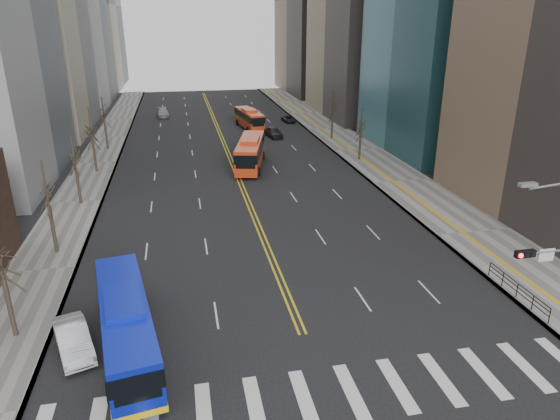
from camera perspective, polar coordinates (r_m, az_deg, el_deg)
name	(u,v)px	position (r m, az deg, el deg)	size (l,w,h in m)	color
ground	(328,395)	(25.60, 5.50, -20.30)	(220.00, 220.00, 0.00)	black
sidewalk_right	(357,150)	(69.57, 8.79, 6.84)	(7.00, 130.00, 0.15)	slate
sidewalk_left	(97,163)	(66.30, -20.17, 5.08)	(5.00, 130.00, 0.15)	slate
crosswalk	(328,395)	(25.60, 5.50, -20.29)	(26.70, 4.00, 0.01)	silver
centerline	(222,140)	(75.44, -6.59, 8.00)	(0.55, 100.00, 0.01)	gold
pedestrian_railing	(517,288)	(35.51, 25.50, -8.07)	(0.06, 6.06, 1.02)	black
street_trees	(170,140)	(54.19, -12.44, 7.77)	(35.20, 47.20, 7.60)	#30261D
blue_bus	(126,323)	(28.34, -17.20, -12.26)	(4.33, 11.70, 3.35)	#0B1CB3
red_bus_near	(250,151)	(60.41, -3.41, 6.76)	(5.22, 11.61, 3.58)	red
red_bus_far	(249,118)	(82.65, -3.55, 10.51)	(3.72, 10.25, 3.21)	red
car_white	(73,339)	(29.85, -22.56, -13.47)	(1.60, 4.59, 1.51)	silver
car_dark_mid	(274,132)	(76.42, -0.74, 8.90)	(1.84, 4.57, 1.56)	black
car_silver	(163,113)	(95.34, -13.25, 10.77)	(2.07, 5.09, 1.48)	gray
car_dark_far	(288,119)	(88.03, 0.97, 10.36)	(1.76, 3.81, 1.06)	black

